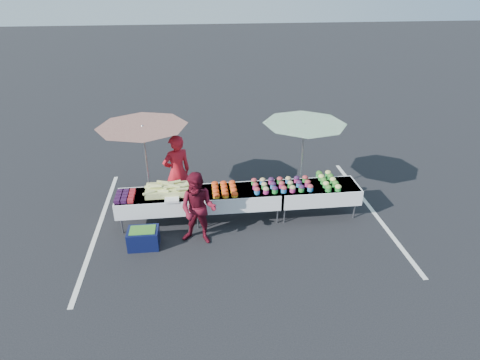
{
  "coord_description": "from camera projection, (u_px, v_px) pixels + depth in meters",
  "views": [
    {
      "loc": [
        -0.91,
        -7.82,
        5.08
      ],
      "look_at": [
        0.0,
        0.0,
        1.0
      ],
      "focal_mm": 30.0,
      "sensor_mm": 36.0,
      "label": 1
    }
  ],
  "objects": [
    {
      "name": "umbrella_right",
      "position": [
        304.0,
        130.0,
        9.36
      ],
      "size": [
        2.27,
        2.27,
        2.0
      ],
      "rotation": [
        0.0,
        0.0,
        -0.18
      ],
      "color": "black",
      "rests_on": "ground"
    },
    {
      "name": "potato_cups",
      "position": [
        282.0,
        184.0,
        9.04
      ],
      "size": [
        1.34,
        0.58,
        0.16
      ],
      "color": "#266FB5",
      "rests_on": "table_right"
    },
    {
      "name": "corn_pile",
      "position": [
        170.0,
        189.0,
        8.82
      ],
      "size": [
        1.16,
        0.57,
        0.26
      ],
      "color": "#ADC163",
      "rests_on": "table_left"
    },
    {
      "name": "stripe_right",
      "position": [
        372.0,
        210.0,
        9.66
      ],
      "size": [
        0.1,
        5.0,
        0.0
      ],
      "primitive_type": "cube",
      "color": "silver",
      "rests_on": "ground"
    },
    {
      "name": "bean_baskets",
      "position": [
        328.0,
        181.0,
        9.23
      ],
      "size": [
        0.36,
        0.86,
        0.15
      ],
      "color": "#228A2F",
      "rests_on": "table_right"
    },
    {
      "name": "table_left",
      "position": [
        159.0,
        201.0,
        8.88
      ],
      "size": [
        1.86,
        0.81,
        0.75
      ],
      "color": "white",
      "rests_on": "ground"
    },
    {
      "name": "ground",
      "position": [
        240.0,
        218.0,
        9.33
      ],
      "size": [
        80.0,
        80.0,
        0.0
      ],
      "primitive_type": "plane",
      "color": "black"
    },
    {
      "name": "table_right",
      "position": [
        317.0,
        192.0,
        9.24
      ],
      "size": [
        1.86,
        0.81,
        0.75
      ],
      "color": "white",
      "rests_on": "ground"
    },
    {
      "name": "table_center",
      "position": [
        240.0,
        196.0,
        9.06
      ],
      "size": [
        1.86,
        0.81,
        0.75
      ],
      "color": "white",
      "rests_on": "ground"
    },
    {
      "name": "plastic_bags",
      "position": [
        172.0,
        199.0,
        8.55
      ],
      "size": [
        0.3,
        0.25,
        0.05
      ],
      "primitive_type": "cube",
      "color": "white",
      "rests_on": "table_left"
    },
    {
      "name": "customer",
      "position": [
        198.0,
        209.0,
        8.16
      ],
      "size": [
        0.92,
        0.81,
        1.6
      ],
      "primitive_type": "imported",
      "rotation": [
        0.0,
        0.0,
        -0.31
      ],
      "color": "maroon",
      "rests_on": "ground"
    },
    {
      "name": "stripe_left",
      "position": [
        99.0,
        227.0,
        9.0
      ],
      "size": [
        0.1,
        5.0,
        0.0
      ],
      "primitive_type": "cube",
      "color": "silver",
      "rests_on": "ground"
    },
    {
      "name": "vendor",
      "position": [
        177.0,
        172.0,
        9.39
      ],
      "size": [
        0.79,
        0.68,
        1.84
      ],
      "primitive_type": "imported",
      "rotation": [
        0.0,
        0.0,
        3.56
      ],
      "color": "red",
      "rests_on": "ground"
    },
    {
      "name": "carrot_bowls",
      "position": [
        224.0,
        189.0,
        8.92
      ],
      "size": [
        0.55,
        0.69,
        0.11
      ],
      "color": "#C37D15",
      "rests_on": "table_center"
    },
    {
      "name": "berry_punnets",
      "position": [
        125.0,
        196.0,
        8.65
      ],
      "size": [
        0.4,
        0.54,
        0.08
      ],
      "color": "black",
      "rests_on": "table_left"
    },
    {
      "name": "storage_bin",
      "position": [
        144.0,
        238.0,
        8.27
      ],
      "size": [
        0.64,
        0.47,
        0.41
      ],
      "rotation": [
        0.0,
        0.0,
        -0.01
      ],
      "color": "#0A1036",
      "rests_on": "ground"
    },
    {
      "name": "umbrella_left",
      "position": [
        143.0,
        133.0,
        8.95
      ],
      "size": [
        2.26,
        2.26,
        2.09
      ],
      "rotation": [
        0.0,
        0.0,
        0.11
      ],
      "color": "black",
      "rests_on": "ground"
    }
  ]
}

